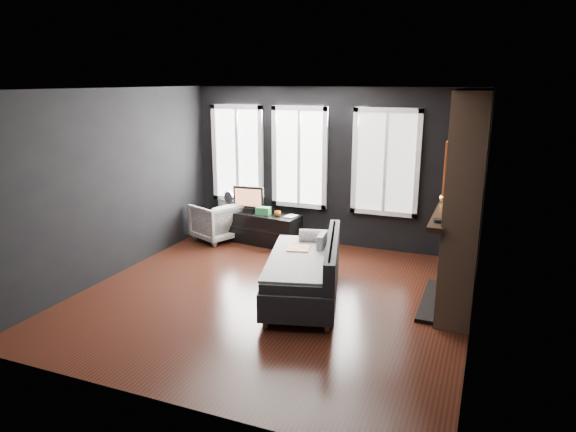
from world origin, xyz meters
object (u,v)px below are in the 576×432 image
at_px(monitor, 249,197).
at_px(mantel_vase, 447,196).
at_px(sofa, 303,268).
at_px(media_console, 258,227).
at_px(armchair, 216,219).
at_px(mug, 278,213).
at_px(book, 287,210).

xyz_separation_m(monitor, mantel_vase, (3.44, -1.10, 0.53)).
distance_m(monitor, mantel_vase, 3.65).
bearing_deg(monitor, sofa, -53.47).
distance_m(sofa, mantel_vase, 2.11).
distance_m(media_console, monitor, 0.56).
distance_m(armchair, mug, 1.19).
bearing_deg(monitor, media_console, -18.65).
xyz_separation_m(media_console, mug, (0.41, -0.07, 0.32)).
xyz_separation_m(sofa, mug, (-1.19, 1.94, 0.17)).
bearing_deg(media_console, mug, -1.65).
xyz_separation_m(sofa, armchair, (-2.35, 1.86, -0.04)).
height_order(media_console, monitor, monitor).
bearing_deg(mantel_vase, monitor, 162.30).
bearing_deg(sofa, book, 102.62).
height_order(armchair, monitor, monitor).
distance_m(sofa, monitor, 2.75).
distance_m(sofa, armchair, 3.00).
bearing_deg(book, media_console, 178.95).
xyz_separation_m(monitor, mug, (0.61, -0.11, -0.20)).
height_order(sofa, monitor, monitor).
bearing_deg(mug, armchair, -175.82).
xyz_separation_m(armchair, mantel_vase, (4.00, -0.90, 0.95)).
relative_size(monitor, mantel_vase, 2.93).
relative_size(mug, book, 0.49).
bearing_deg(armchair, mantel_vase, 100.87).
height_order(media_console, book, book).
bearing_deg(media_console, armchair, -161.41).
relative_size(armchair, media_console, 0.48).
bearing_deg(mug, monitor, 169.39).
xyz_separation_m(sofa, monitor, (-1.79, 2.06, 0.37)).
bearing_deg(media_console, monitor, 173.15).
relative_size(media_console, mug, 14.12).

